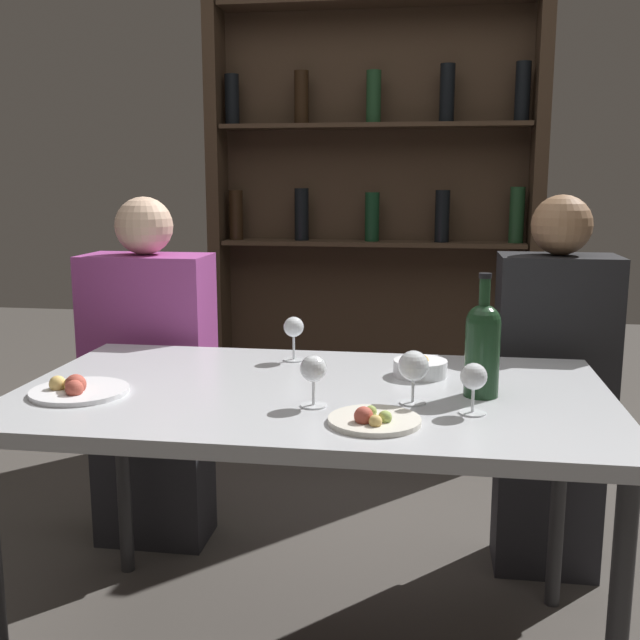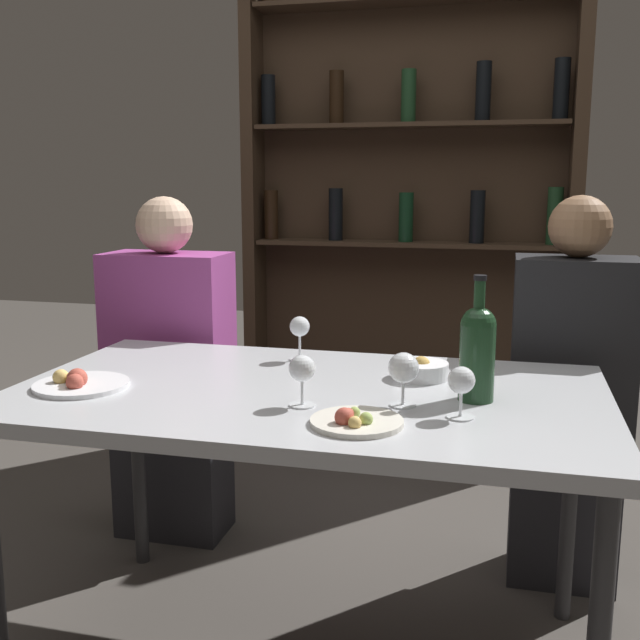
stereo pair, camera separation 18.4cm
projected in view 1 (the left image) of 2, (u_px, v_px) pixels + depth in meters
dining_table at (313, 412)px, 1.86m from camera, size 1.45×0.83×0.74m
wine_rack_wall at (373, 193)px, 3.53m from camera, size 1.55×0.21×2.28m
wine_bottle at (483, 345)px, 1.76m from camera, size 0.08×0.08×0.30m
wine_glass_0 at (313, 371)px, 1.69m from camera, size 0.06×0.06×0.12m
wine_glass_1 at (474, 379)px, 1.64m from camera, size 0.06×0.06×0.11m
wine_glass_2 at (294, 329)px, 2.12m from camera, size 0.06×0.06×0.13m
wine_glass_3 at (413, 367)px, 1.71m from camera, size 0.07×0.07×0.13m
food_plate_0 at (77, 389)px, 1.80m from camera, size 0.23×0.23×0.05m
food_plate_1 at (373, 419)px, 1.58m from camera, size 0.20×0.20×0.04m
snack_bowl at (420, 367)px, 1.96m from camera, size 0.14×0.14×0.06m
seated_person_left at (151, 385)px, 2.55m from camera, size 0.42×0.22×1.19m
seated_person_right at (551, 399)px, 2.35m from camera, size 0.36×0.22×1.20m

